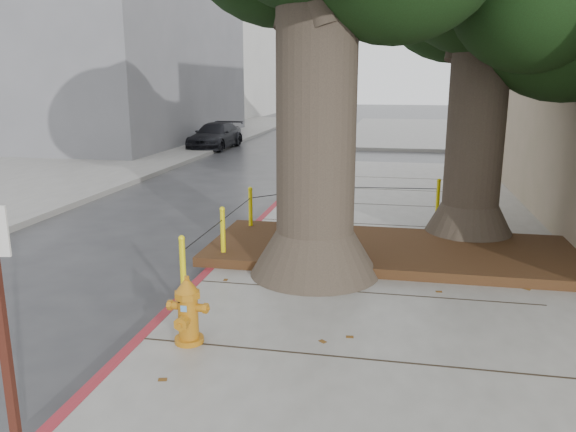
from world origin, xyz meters
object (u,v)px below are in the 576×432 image
(car_silver, at_px, (490,142))
(signpost, at_px, (6,357))
(fire_hydrant, at_px, (188,311))
(car_dark, at_px, (215,136))

(car_silver, bearing_deg, signpost, 162.85)
(signpost, height_order, car_silver, signpost)
(fire_hydrant, relative_size, car_dark, 0.20)
(car_silver, bearing_deg, car_dark, 88.46)
(signpost, distance_m, car_dark, 23.23)
(signpost, bearing_deg, car_dark, 95.50)
(fire_hydrant, xyz_separation_m, car_dark, (-6.14, 19.55, 0.05))
(car_silver, relative_size, car_dark, 0.79)
(signpost, bearing_deg, car_silver, 64.91)
(fire_hydrant, bearing_deg, car_dark, 109.23)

